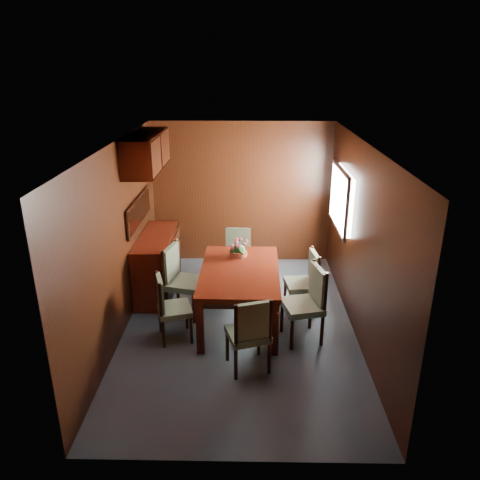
{
  "coord_description": "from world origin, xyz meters",
  "views": [
    {
      "loc": [
        0.11,
        -5.39,
        3.31
      ],
      "look_at": [
        0.0,
        0.46,
        1.05
      ],
      "focal_mm": 35.0,
      "sensor_mm": 36.0,
      "label": 1
    }
  ],
  "objects_px": {
    "sideboard": "(158,264)",
    "chair_left_near": "(169,304)",
    "flower_centerpiece": "(239,248)",
    "chair_head": "(250,331)",
    "chair_right_near": "(308,299)",
    "dining_table": "(240,277)"
  },
  "relations": [
    {
      "from": "sideboard",
      "to": "flower_centerpiece",
      "type": "bearing_deg",
      "value": -17.84
    },
    {
      "from": "sideboard",
      "to": "chair_right_near",
      "type": "bearing_deg",
      "value": -30.83
    },
    {
      "from": "sideboard",
      "to": "dining_table",
      "type": "relative_size",
      "value": 0.85
    },
    {
      "from": "chair_left_near",
      "to": "flower_centerpiece",
      "type": "distance_m",
      "value": 1.31
    },
    {
      "from": "chair_left_near",
      "to": "chair_head",
      "type": "height_order",
      "value": "chair_head"
    },
    {
      "from": "sideboard",
      "to": "chair_head",
      "type": "bearing_deg",
      "value": -54.55
    },
    {
      "from": "chair_left_near",
      "to": "flower_centerpiece",
      "type": "bearing_deg",
      "value": 120.69
    },
    {
      "from": "sideboard",
      "to": "flower_centerpiece",
      "type": "xyz_separation_m",
      "value": [
        1.23,
        -0.4,
        0.43
      ]
    },
    {
      "from": "chair_head",
      "to": "flower_centerpiece",
      "type": "relative_size",
      "value": 3.83
    },
    {
      "from": "chair_right_near",
      "to": "flower_centerpiece",
      "type": "relative_size",
      "value": 4.04
    },
    {
      "from": "sideboard",
      "to": "chair_head",
      "type": "relative_size",
      "value": 1.49
    },
    {
      "from": "chair_left_near",
      "to": "chair_right_near",
      "type": "bearing_deg",
      "value": 75.25
    },
    {
      "from": "chair_right_near",
      "to": "chair_head",
      "type": "relative_size",
      "value": 1.06
    },
    {
      "from": "chair_right_near",
      "to": "flower_centerpiece",
      "type": "xyz_separation_m",
      "value": [
        -0.88,
        0.86,
        0.33
      ]
    },
    {
      "from": "chair_left_near",
      "to": "chair_head",
      "type": "relative_size",
      "value": 0.93
    },
    {
      "from": "sideboard",
      "to": "chair_right_near",
      "type": "xyz_separation_m",
      "value": [
        2.11,
        -1.26,
        0.1
      ]
    },
    {
      "from": "flower_centerpiece",
      "to": "sideboard",
      "type": "bearing_deg",
      "value": 162.16
    },
    {
      "from": "chair_right_near",
      "to": "flower_centerpiece",
      "type": "distance_m",
      "value": 1.27
    },
    {
      "from": "dining_table",
      "to": "chair_left_near",
      "type": "height_order",
      "value": "chair_left_near"
    },
    {
      "from": "sideboard",
      "to": "chair_left_near",
      "type": "bearing_deg",
      "value": -73.63
    },
    {
      "from": "sideboard",
      "to": "chair_left_near",
      "type": "height_order",
      "value": "sideboard"
    },
    {
      "from": "sideboard",
      "to": "dining_table",
      "type": "height_order",
      "value": "sideboard"
    }
  ]
}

